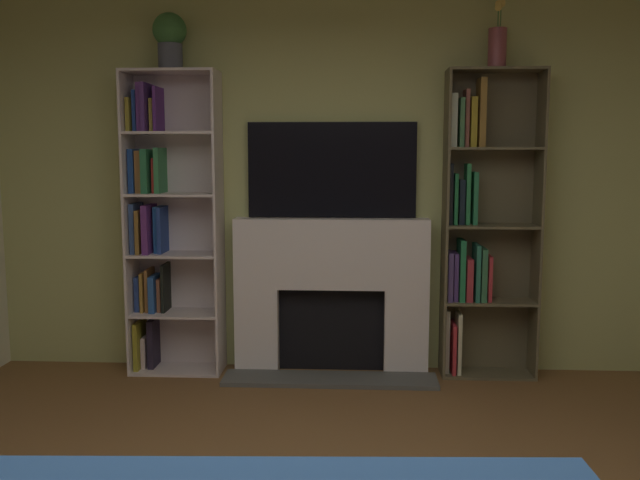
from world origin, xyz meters
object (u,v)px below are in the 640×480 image
object	(u,v)px
vase_with_flowers	(497,44)
tv	(332,170)
fireplace	(331,292)
potted_plant	(170,38)
bookshelf_left	(165,222)
bookshelf_right	(479,226)

from	to	relation	value
vase_with_flowers	tv	bearing A→B (deg)	173.87
fireplace	potted_plant	bearing A→B (deg)	-177.55
fireplace	bookshelf_left	size ratio (longest dim) A/B	0.69
potted_plant	fireplace	bearing A→B (deg)	2.45
bookshelf_right	vase_with_flowers	bearing A→B (deg)	-33.42
fireplace	bookshelf_right	xyz separation A→B (m)	(1.03, 0.00, 0.48)
tv	potted_plant	world-z (taller)	potted_plant
tv	vase_with_flowers	world-z (taller)	vase_with_flowers
fireplace	vase_with_flowers	xyz separation A→B (m)	(1.11, -0.05, 1.72)
tv	bookshelf_right	bearing A→B (deg)	-3.73
bookshelf_right	vase_with_flowers	distance (m)	1.24
bookshelf_right	potted_plant	bearing A→B (deg)	-178.60
fireplace	bookshelf_right	distance (m)	1.14
tv	vase_with_flowers	distance (m)	1.40
potted_plant	vase_with_flowers	xyz separation A→B (m)	(2.22, 0.00, -0.06)
potted_plant	vase_with_flowers	world-z (taller)	vase_with_flowers
tv	potted_plant	size ratio (longest dim) A/B	3.08
bookshelf_left	bookshelf_right	xyz separation A→B (m)	(2.23, 0.02, -0.02)
bookshelf_right	vase_with_flowers	world-z (taller)	vase_with_flowers
bookshelf_left	potted_plant	size ratio (longest dim) A/B	5.52
fireplace	bookshelf_right	size ratio (longest dim) A/B	0.69
vase_with_flowers	fireplace	bearing A→B (deg)	177.58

